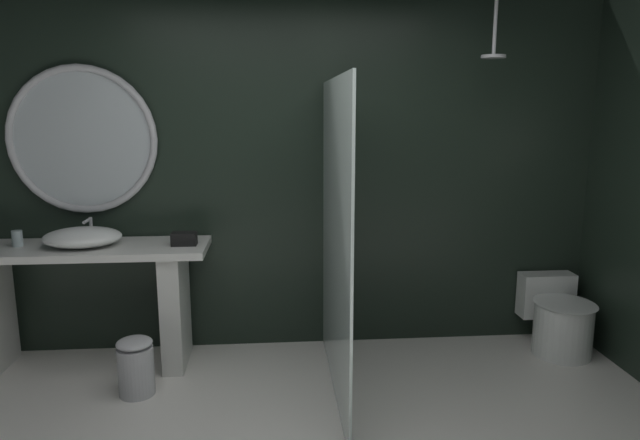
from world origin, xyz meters
The scene contains 10 objects.
back_wall_panel centered at (0.00, 1.90, 1.30)m, with size 4.80×0.10×2.60m, color black.
vanity_counter centered at (-1.40, 1.56, 0.54)m, with size 1.71×0.53×0.86m.
vessel_sink centered at (-1.37, 1.56, 0.93)m, with size 0.51×0.42×0.16m.
tumbler_cup centered at (-1.81, 1.59, 0.92)m, with size 0.07×0.07×0.11m, color silver.
tissue_box centered at (-0.70, 1.53, 0.91)m, with size 0.17×0.10×0.09m, color black.
round_wall_mirror centered at (-1.40, 1.81, 1.56)m, with size 1.03×0.05×1.03m.
shower_glass_panel centered at (0.28, 1.10, 0.98)m, with size 0.02×1.50×1.95m, color silver.
rain_shower_head centered at (1.36, 1.48, 2.17)m, with size 0.16×0.16×0.40m.
toilet centered at (2.00, 1.54, 0.24)m, with size 0.43×0.60×0.53m.
waste_bin centered at (-0.97, 1.12, 0.19)m, with size 0.22×0.22×0.37m.
Camera 1 is at (-0.09, -2.26, 1.77)m, focal length 31.81 mm.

